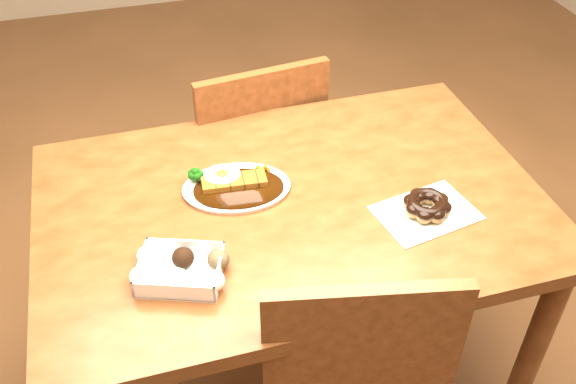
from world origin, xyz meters
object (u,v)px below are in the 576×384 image
object	(u,v)px
table	(292,230)
katsu_curry_plate	(234,185)
donut_box	(180,269)
chair_far	(252,160)
pon_de_ring	(427,206)

from	to	relation	value
table	katsu_curry_plate	bearing A→B (deg)	148.24
table	donut_box	world-z (taller)	donut_box
chair_far	katsu_curry_plate	world-z (taller)	chair_far
katsu_curry_plate	donut_box	distance (m)	0.30
chair_far	pon_de_ring	size ratio (longest dim) A/B	3.47
chair_far	table	bearing A→B (deg)	81.11
table	katsu_curry_plate	world-z (taller)	katsu_curry_plate
katsu_curry_plate	table	bearing A→B (deg)	-31.76
table	donut_box	bearing A→B (deg)	-149.06
katsu_curry_plate	pon_de_ring	xyz separation A→B (m)	(0.41, -0.21, 0.01)
table	pon_de_ring	xyz separation A→B (m)	(0.29, -0.13, 0.12)
chair_far	katsu_curry_plate	distance (m)	0.56
katsu_curry_plate	donut_box	xyz separation A→B (m)	(-0.17, -0.25, 0.01)
table	katsu_curry_plate	xyz separation A→B (m)	(-0.12, 0.08, 0.11)
pon_de_ring	chair_far	bearing A→B (deg)	111.66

